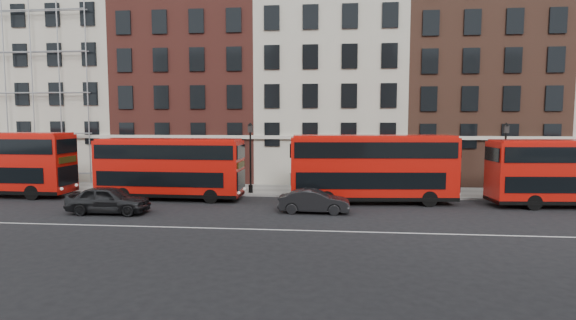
# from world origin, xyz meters

# --- Properties ---
(ground) EXTENTS (120.00, 120.00, 0.00)m
(ground) POSITION_xyz_m (0.00, 0.00, 0.00)
(ground) COLOR black
(ground) RESTS_ON ground
(pavement) EXTENTS (80.00, 5.00, 0.15)m
(pavement) POSITION_xyz_m (0.00, 10.50, 0.07)
(pavement) COLOR gray
(pavement) RESTS_ON ground
(kerb) EXTENTS (80.00, 0.30, 0.16)m
(kerb) POSITION_xyz_m (0.00, 8.00, 0.08)
(kerb) COLOR gray
(kerb) RESTS_ON ground
(road_centre_line) EXTENTS (70.00, 0.12, 0.01)m
(road_centre_line) POSITION_xyz_m (0.00, -2.00, 0.01)
(road_centre_line) COLOR white
(road_centre_line) RESTS_ON ground
(building_terrace) EXTENTS (64.00, 11.95, 22.00)m
(building_terrace) POSITION_xyz_m (-0.31, 17.88, 10.24)
(building_terrace) COLOR #B5AF9D
(building_terrace) RESTS_ON ground
(bus_b) EXTENTS (10.41, 2.77, 4.35)m
(bus_b) POSITION_xyz_m (-11.22, 5.98, 2.33)
(bus_b) COLOR #BA1009
(bus_b) RESTS_ON ground
(bus_c) EXTENTS (11.23, 3.58, 4.64)m
(bus_c) POSITION_xyz_m (2.95, 5.98, 2.49)
(bus_c) COLOR #BA1009
(bus_c) RESTS_ON ground
(bus_d) EXTENTS (10.59, 3.36, 4.38)m
(bus_d) POSITION_xyz_m (15.76, 5.98, 2.35)
(bus_d) COLOR #BA1009
(bus_d) RESTS_ON ground
(car_rear) EXTENTS (4.95, 2.07, 1.67)m
(car_rear) POSITION_xyz_m (-13.19, 1.01, 0.84)
(car_rear) COLOR black
(car_rear) RESTS_ON ground
(car_front) EXTENTS (4.37, 1.64, 1.43)m
(car_front) POSITION_xyz_m (-0.78, 2.48, 0.71)
(car_front) COLOR black
(car_front) RESTS_ON ground
(lamp_post_left) EXTENTS (0.44, 0.44, 5.33)m
(lamp_post_left) POSITION_xyz_m (-5.87, 8.64, 3.08)
(lamp_post_left) COLOR black
(lamp_post_left) RESTS_ON pavement
(lamp_post_right) EXTENTS (0.44, 0.44, 5.33)m
(lamp_post_right) POSITION_xyz_m (12.61, 8.85, 3.08)
(lamp_post_right) COLOR black
(lamp_post_right) RESTS_ON pavement
(iron_railings) EXTENTS (6.60, 0.06, 1.00)m
(iron_railings) POSITION_xyz_m (0.00, 12.70, 0.65)
(iron_railings) COLOR black
(iron_railings) RESTS_ON pavement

